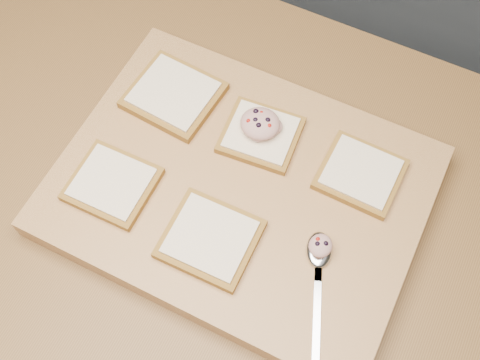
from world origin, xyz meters
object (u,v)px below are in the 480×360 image
(cutting_board, at_px, (240,191))
(bread_far_center, at_px, (261,134))
(tuna_salad_dollop, at_px, (260,123))
(spoon, at_px, (319,259))

(cutting_board, height_order, bread_far_center, bread_far_center)
(tuna_salad_dollop, height_order, spoon, tuna_salad_dollop)
(tuna_salad_dollop, bearing_deg, cutting_board, -82.69)
(bread_far_center, height_order, tuna_salad_dollop, tuna_salad_dollop)
(cutting_board, xyz_separation_m, tuna_salad_dollop, (-0.01, 0.09, 0.05))
(bread_far_center, bearing_deg, spoon, -42.49)
(spoon, bearing_deg, cutting_board, 159.26)
(cutting_board, bearing_deg, spoon, -20.74)
(tuna_salad_dollop, bearing_deg, spoon, -42.58)
(cutting_board, relative_size, tuna_salad_dollop, 8.80)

